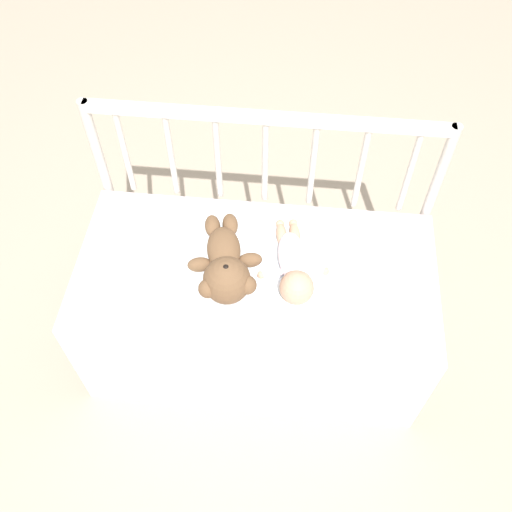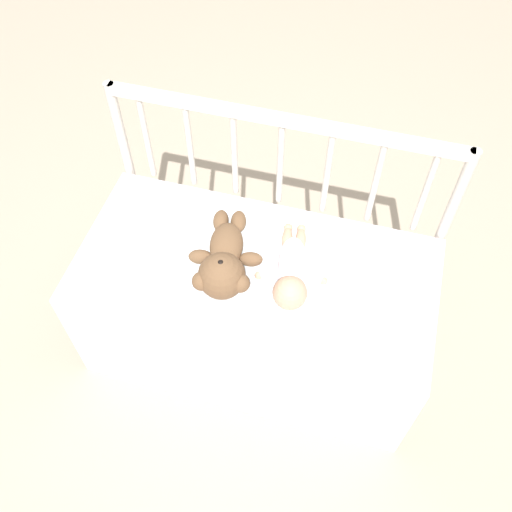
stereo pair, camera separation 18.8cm
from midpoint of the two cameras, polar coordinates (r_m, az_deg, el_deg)
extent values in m
plane|color=tan|center=(2.37, 2.21, -8.66)|extent=(12.00, 12.00, 0.00)
cube|color=silver|center=(2.14, 2.43, -5.47)|extent=(1.22, 0.60, 0.52)
cylinder|color=beige|center=(2.29, -9.97, 7.35)|extent=(0.04, 0.04, 0.92)
cylinder|color=beige|center=(2.19, 19.99, 0.95)|extent=(0.04, 0.04, 0.92)
cube|color=beige|center=(1.85, 5.64, 13.24)|extent=(1.18, 0.03, 0.04)
cylinder|color=beige|center=(2.09, -8.34, 11.40)|extent=(0.02, 0.02, 0.36)
cylinder|color=beige|center=(2.04, -3.98, 10.66)|extent=(0.02, 0.02, 0.36)
cylinder|color=beige|center=(2.01, 0.54, 9.82)|extent=(0.02, 0.02, 0.36)
cylinder|color=beige|center=(1.98, 5.17, 8.89)|extent=(0.02, 0.02, 0.36)
cylinder|color=beige|center=(1.97, 9.86, 7.89)|extent=(0.02, 0.02, 0.36)
cylinder|color=beige|center=(1.98, 14.54, 6.84)|extent=(0.02, 0.02, 0.36)
cylinder|color=beige|center=(1.99, 19.15, 5.75)|extent=(0.02, 0.02, 0.36)
cube|color=white|center=(1.94, 2.63, -0.65)|extent=(0.72, 0.49, 0.01)
ellipsoid|color=brown|center=(1.92, -0.20, 0.92)|extent=(0.15, 0.20, 0.09)
sphere|color=brown|center=(1.81, -0.50, -2.20)|extent=(0.15, 0.15, 0.15)
sphere|color=beige|center=(1.77, -0.51, -1.44)|extent=(0.06, 0.06, 0.06)
sphere|color=black|center=(1.75, -0.51, -0.94)|extent=(0.02, 0.02, 0.02)
sphere|color=brown|center=(1.79, 1.42, -2.95)|extent=(0.06, 0.06, 0.06)
sphere|color=brown|center=(1.79, -2.52, -2.75)|extent=(0.06, 0.06, 0.06)
ellipsoid|color=brown|center=(1.91, 2.27, -0.52)|extent=(0.09, 0.07, 0.05)
ellipsoid|color=brown|center=(1.92, -2.82, -0.27)|extent=(0.09, 0.07, 0.05)
ellipsoid|color=brown|center=(2.01, 0.90, 3.28)|extent=(0.07, 0.10, 0.05)
ellipsoid|color=brown|center=(2.01, -0.88, 3.36)|extent=(0.07, 0.10, 0.05)
ellipsoid|color=white|center=(1.90, 6.47, -0.72)|extent=(0.13, 0.21, 0.07)
sphere|color=tan|center=(1.81, 6.38, -3.90)|extent=(0.11, 0.11, 0.11)
ellipsoid|color=white|center=(1.90, 8.69, -2.44)|extent=(0.11, 0.05, 0.03)
ellipsoid|color=white|center=(1.89, 4.04, -2.07)|extent=(0.11, 0.05, 0.03)
sphere|color=tan|center=(1.90, 9.60, -2.64)|extent=(0.03, 0.03, 0.03)
sphere|color=tan|center=(1.89, 3.11, -2.12)|extent=(0.03, 0.03, 0.03)
ellipsoid|color=tan|center=(1.98, 7.20, 1.42)|extent=(0.05, 0.11, 0.04)
ellipsoid|color=tan|center=(1.98, 5.85, 1.53)|extent=(0.05, 0.11, 0.04)
sphere|color=tan|center=(2.01, 7.23, 2.52)|extent=(0.03, 0.03, 0.03)
sphere|color=tan|center=(2.01, 5.91, 2.63)|extent=(0.03, 0.03, 0.03)
camera|label=1|loc=(0.09, -87.13, 3.95)|focal=40.00mm
camera|label=2|loc=(0.09, 92.87, -3.95)|focal=40.00mm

